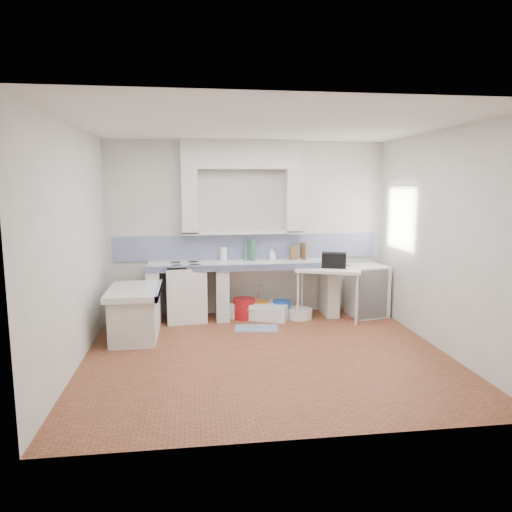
{
  "coord_description": "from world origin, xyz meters",
  "views": [
    {
      "loc": [
        -0.88,
        -5.57,
        2.11
      ],
      "look_at": [
        0.0,
        1.0,
        1.1
      ],
      "focal_mm": 33.01,
      "sensor_mm": 36.0,
      "label": 1
    }
  ],
  "objects": [
    {
      "name": "wall_front",
      "position": [
        0.0,
        -2.0,
        1.4
      ],
      "size": [
        4.5,
        0.0,
        4.5
      ],
      "primitive_type": "plane",
      "rotation": [
        -1.57,
        0.0,
        0.0
      ],
      "color": "silver",
      "rests_on": "ground"
    },
    {
      "name": "peninsula_base",
      "position": [
        -1.7,
        0.9,
        0.31
      ],
      "size": [
        0.6,
        1.0,
        0.62
      ],
      "primitive_type": "cube",
      "color": "silver",
      "rests_on": "ground"
    },
    {
      "name": "bucket_orange",
      "position": [
        0.18,
        1.69,
        0.13
      ],
      "size": [
        0.29,
        0.29,
        0.26
      ],
      "primitive_type": "cylinder",
      "rotation": [
        0.0,
        0.0,
        -0.03
      ],
      "color": "orange",
      "rests_on": "ground"
    },
    {
      "name": "lace_valance",
      "position": [
        2.28,
        1.2,
        1.98
      ],
      "size": [
        0.01,
        0.84,
        0.24
      ],
      "primitive_type": "cube",
      "color": "white",
      "rests_on": "ground"
    },
    {
      "name": "green_bottle_a",
      "position": [
        -0.05,
        1.85,
        1.06
      ],
      "size": [
        0.08,
        0.08,
        0.31
      ],
      "primitive_type": "cylinder",
      "rotation": [
        0.0,
        0.0,
        -0.18
      ],
      "color": "#31734B",
      "rests_on": "counter_slab"
    },
    {
      "name": "cutting_board",
      "position": [
        0.89,
        1.85,
        1.04
      ],
      "size": [
        0.06,
        0.2,
        0.27
      ],
      "primitive_type": "cube",
      "rotation": [
        0.0,
        0.0,
        0.22
      ],
      "color": "brown",
      "rests_on": "counter_slab"
    },
    {
      "name": "window_frame",
      "position": [
        2.42,
        1.2,
        1.6
      ],
      "size": [
        0.35,
        0.86,
        1.06
      ],
      "primitive_type": "cube",
      "color": "#322010",
      "rests_on": "ground"
    },
    {
      "name": "wall_right",
      "position": [
        2.25,
        0.0,
        1.4
      ],
      "size": [
        0.0,
        4.5,
        4.5
      ],
      "primitive_type": "plane",
      "rotation": [
        1.57,
        0.0,
        -1.57
      ],
      "color": "silver",
      "rests_on": "ground"
    },
    {
      "name": "counter_slab",
      "position": [
        -0.1,
        1.7,
        0.86
      ],
      "size": [
        3.0,
        0.6,
        0.08
      ],
      "primitive_type": "cube",
      "color": "white",
      "rests_on": "ground"
    },
    {
      "name": "peninsula_top",
      "position": [
        -1.7,
        0.9,
        0.66
      ],
      "size": [
        0.7,
        1.1,
        0.08
      ],
      "primitive_type": "cube",
      "color": "white",
      "rests_on": "ground"
    },
    {
      "name": "fridge",
      "position": [
        1.89,
        1.55,
        0.41
      ],
      "size": [
        0.63,
        0.63,
        0.83
      ],
      "primitive_type": "cube",
      "rotation": [
        0.0,
        0.0,
        0.19
      ],
      "color": "white",
      "rests_on": "ground"
    },
    {
      "name": "stove",
      "position": [
        -1.02,
        1.68,
        0.43
      ],
      "size": [
        0.66,
        0.64,
        0.86
      ],
      "primitive_type": "cube",
      "rotation": [
        0.0,
        0.0,
        0.1
      ],
      "color": "white",
      "rests_on": "ground"
    },
    {
      "name": "water_bottle_b",
      "position": [
        0.25,
        1.85,
        0.13
      ],
      "size": [
        0.09,
        0.09,
        0.27
      ],
      "primitive_type": "cylinder",
      "rotation": [
        0.0,
        0.0,
        -0.35
      ],
      "color": "silver",
      "rests_on": "ground"
    },
    {
      "name": "green_bottle_b",
      "position": [
        0.06,
        1.82,
        1.07
      ],
      "size": [
        0.08,
        0.08,
        0.34
      ],
      "primitive_type": "cylinder",
      "rotation": [
        0.0,
        0.0,
        0.08
      ],
      "color": "#31734B",
      "rests_on": "counter_slab"
    },
    {
      "name": "paper_towel",
      "position": [
        -0.41,
        1.85,
        1.01
      ],
      "size": [
        0.15,
        0.15,
        0.22
      ],
      "primitive_type": "cylinder",
      "rotation": [
        0.0,
        0.0,
        0.42
      ],
      "color": "white",
      "rests_on": "counter_slab"
    },
    {
      "name": "rug",
      "position": [
        0.02,
        1.08,
        0.01
      ],
      "size": [
        0.68,
        0.45,
        0.01
      ],
      "primitive_type": "cube",
      "rotation": [
        0.0,
        0.0,
        -0.15
      ],
      "color": "#3D5B8C",
      "rests_on": "ground"
    },
    {
      "name": "knife_block",
      "position": [
        0.73,
        1.85,
        1.01
      ],
      "size": [
        0.12,
        0.11,
        0.22
      ],
      "primitive_type": "cube",
      "rotation": [
        0.0,
        0.0,
        0.2
      ],
      "color": "brown",
      "rests_on": "counter_slab"
    },
    {
      "name": "counter_pier_right",
      "position": [
        1.3,
        1.7,
        0.41
      ],
      "size": [
        0.2,
        0.55,
        0.82
      ],
      "primitive_type": "cube",
      "color": "silver",
      "rests_on": "ground"
    },
    {
      "name": "black_bag",
      "position": [
        1.29,
        1.44,
        0.94
      ],
      "size": [
        0.42,
        0.31,
        0.23
      ],
      "primitive_type": "cube",
      "rotation": [
        0.0,
        0.0,
        -0.29
      ],
      "color": "black",
      "rests_on": "side_table"
    },
    {
      "name": "counter_pier_left",
      "position": [
        -1.5,
        1.7,
        0.41
      ],
      "size": [
        0.2,
        0.55,
        0.82
      ],
      "primitive_type": "cube",
      "color": "silver",
      "rests_on": "ground"
    },
    {
      "name": "water_bottle_a",
      "position": [
        -0.1,
        1.84,
        0.15
      ],
      "size": [
        0.1,
        0.1,
        0.29
      ],
      "primitive_type": "cylinder",
      "rotation": [
        0.0,
        0.0,
        0.36
      ],
      "color": "silver",
      "rests_on": "ground"
    },
    {
      "name": "bucket_red",
      "position": [
        -0.11,
        1.65,
        0.16
      ],
      "size": [
        0.39,
        0.39,
        0.32
      ],
      "primitive_type": "cylinder",
      "rotation": [
        0.0,
        0.0,
        -0.13
      ],
      "color": "#B11319",
      "rests_on": "ground"
    },
    {
      "name": "sink",
      "position": [
        0.16,
        1.66,
        0.11
      ],
      "size": [
        1.02,
        0.8,
        0.22
      ],
      "primitive_type": "cube",
      "rotation": [
        0.0,
        0.0,
        -0.42
      ],
      "color": "white",
      "rests_on": "ground"
    },
    {
      "name": "soap_bottle",
      "position": [
        0.37,
        1.85,
        1.0
      ],
      "size": [
        0.1,
        0.1,
        0.21
      ],
      "primitive_type": "imported",
      "rotation": [
        0.0,
        0.0,
        0.09
      ],
      "color": "white",
      "rests_on": "counter_slab"
    },
    {
      "name": "backsplash",
      "position": [
        0.0,
        1.99,
        1.1
      ],
      "size": [
        4.27,
        0.03,
        0.4
      ],
      "primitive_type": "cube",
      "color": "navy",
      "rests_on": "ground"
    },
    {
      "name": "ceiling",
      "position": [
        0.0,
        0.0,
        2.8
      ],
      "size": [
        4.5,
        4.5,
        0.0
      ],
      "primitive_type": "plane",
      "rotation": [
        3.14,
        0.0,
        0.0
      ],
      "color": "silver",
      "rests_on": "ground"
    },
    {
      "name": "wall_back",
      "position": [
        0.0,
        2.0,
        1.4
      ],
      "size": [
        4.5,
        0.0,
        4.5
      ],
      "primitive_type": "plane",
      "rotation": [
        1.57,
        0.0,
        0.0
      ],
      "color": "silver",
      "rests_on": "ground"
    },
    {
      "name": "wall_left",
      "position": [
        -2.25,
        0.0,
        1.4
      ],
      "size": [
        0.0,
        4.5,
        4.5
      ],
      "primitive_type": "plane",
      "rotation": [
        1.57,
        0.0,
        1.57
      ],
      "color": "silver",
      "rests_on": "ground"
    },
    {
      "name": "peninsula_lip",
      "position": [
        -1.37,
        0.9,
        0.66
      ],
      "size": [
        0.04,
        1.1,
        0.1
      ],
      "primitive_type": "cube",
      "color": "navy",
      "rests_on": "ground"
    },
    {
      "name": "counter_pier_mid",
      "position": [
        -0.45,
        1.7,
        0.41
      ],
      "size": [
        0.2,
        0.55,
        0.82
      ],
      "primitive_type": "cube",
      "color": "silver",
      "rests_on": "ground"
    },
    {
      "name": "bucket_blue",
      "position": [
        0.49,
        1.61,
        0.14
      ],
      "size": [
        0.36,
        0.36,
        0.27
      ],
      "primitive_type": "cylinder",
      "rotation": [
        0.0,
        0.0,
        0.29
      ],
      "color": "blue",
      "rests_on": "ground"
    },
    {
      "name": "alcove_mass",
      "position": [
        -0.1,
        1.88,
        2.58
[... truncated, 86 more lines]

